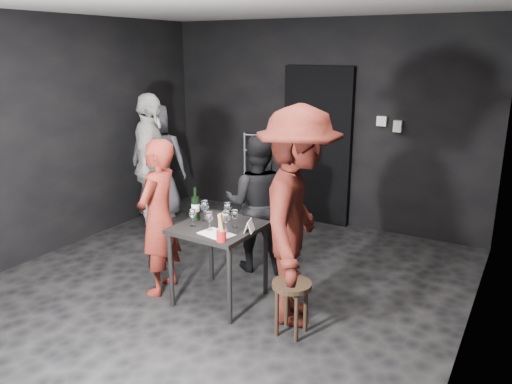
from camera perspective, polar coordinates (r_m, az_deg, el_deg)
The scene contains 26 objects.
floor at distance 5.06m, azimuth -4.58°, elevation -11.17°, with size 4.50×5.00×0.02m, color black.
ceiling at distance 4.52m, azimuth -5.39°, elevation 20.91°, with size 4.50×5.00×0.02m, color silver.
wall_back at distance 6.78m, azimuth 7.29°, elevation 7.76°, with size 4.50×0.04×2.70m, color black.
wall_left at distance 6.16m, azimuth -22.52°, elevation 5.85°, with size 0.04×5.00×2.70m, color black.
wall_right at distance 3.83m, azimuth 23.94°, elevation 0.08°, with size 0.04×5.00×2.70m, color black.
doorway at distance 6.77m, azimuth 7.01°, elevation 5.19°, with size 0.95×0.10×2.10m, color black.
wallbox_upper at distance 6.44m, azimuth 14.20°, elevation 7.87°, with size 0.12×0.06×0.12m, color #B7B7B2.
wallbox_lower at distance 6.39m, azimuth 15.90°, elevation 7.24°, with size 0.10×0.06×0.14m, color #B7B7B2.
hand_truck at distance 7.21m, azimuth -0.23°, elevation -0.85°, with size 0.39×0.33×1.17m.
tasting_table at distance 4.63m, azimuth -4.28°, elevation -4.99°, with size 0.72×0.72×0.75m.
stool at distance 4.20m, azimuth 4.10°, elevation -11.52°, with size 0.33×0.33×0.47m.
server_red at distance 4.86m, azimuth -11.10°, elevation -2.79°, with size 0.56×0.37×1.54m, color maroon.
woman_black at distance 5.29m, azimuth 0.14°, elevation -1.50°, with size 0.70×0.38×1.43m, color black.
man_maroon at distance 4.14m, azimuth 4.82°, elevation 0.31°, with size 1.54×0.71×2.38m, color #41130E.
bystander_cream at distance 6.35m, azimuth -11.98°, elevation 4.53°, with size 1.27×0.61×2.16m, color silver.
bystander_grey at distance 7.10m, azimuth -11.20°, elevation 3.93°, with size 0.84×0.46×1.72m, color #5C5B64.
tasting_mat at distance 4.39m, azimuth -4.57°, elevation -4.81°, with size 0.30×0.20×0.00m, color white.
wine_glass_a at distance 4.58m, azimuth -7.24°, elevation -2.83°, with size 0.07×0.07×0.18m, color white, non-canonical shape.
wine_glass_b at distance 4.70m, azimuth -5.88°, elevation -2.03°, with size 0.08×0.08×0.22m, color white, non-canonical shape.
wine_glass_c at distance 4.69m, azimuth -3.27°, elevation -2.15°, with size 0.07×0.07×0.20m, color white, non-canonical shape.
wine_glass_d at distance 4.46m, azimuth -5.35°, elevation -3.24°, with size 0.07×0.07×0.19m, color white, non-canonical shape.
wine_glass_e at distance 4.38m, azimuth -3.49°, elevation -3.33°, with size 0.08×0.08×0.22m, color white, non-canonical shape.
wine_glass_f at distance 4.51m, azimuth -2.46°, elevation -2.97°, with size 0.07×0.07×0.18m, color white, non-canonical shape.
wine_bottle at distance 4.74m, azimuth -6.92°, elevation -1.77°, with size 0.08×0.08×0.32m.
breadstick_cup at distance 4.19m, azimuth -4.01°, elevation -4.14°, with size 0.08×0.08×0.26m.
reserved_card at distance 4.43m, azimuth -0.94°, elevation -3.85°, with size 0.09×0.14×0.11m, color white, non-canonical shape.
Camera 1 is at (2.58, -3.69, 2.31)m, focal length 35.00 mm.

